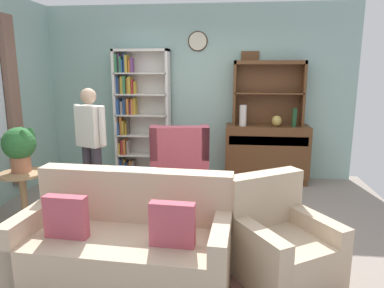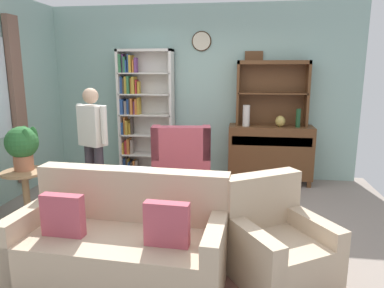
{
  "view_description": "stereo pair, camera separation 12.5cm",
  "coord_description": "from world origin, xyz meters",
  "px_view_note": "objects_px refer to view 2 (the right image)",
  "views": [
    {
      "loc": [
        0.53,
        -3.78,
        1.8
      ],
      "look_at": [
        0.1,
        0.2,
        0.95
      ],
      "focal_mm": 33.34,
      "sensor_mm": 36.0,
      "label": 1
    },
    {
      "loc": [
        0.66,
        -3.76,
        1.8
      ],
      "look_at": [
        0.1,
        0.2,
        0.95
      ],
      "focal_mm": 33.34,
      "sensor_mm": 36.0,
      "label": 2
    }
  ],
  "objects_px": {
    "vase_round": "(280,121)",
    "armchair_floral": "(276,247)",
    "couch_floral": "(123,242)",
    "plant_stand": "(26,189)",
    "vase_tall": "(246,116)",
    "bookshelf": "(142,112)",
    "coffee_table": "(137,205)",
    "potted_plant_large": "(23,145)",
    "book_stack": "(146,198)",
    "sideboard": "(270,151)",
    "person_reading": "(93,139)",
    "sideboard_hutch": "(272,84)",
    "potted_plant_small": "(59,206)",
    "wingback_chair": "(182,171)",
    "bottle_wine": "(298,118)"
  },
  "relations": [
    {
      "from": "vase_round",
      "to": "armchair_floral",
      "type": "distance_m",
      "value": 2.76
    },
    {
      "from": "couch_floral",
      "to": "plant_stand",
      "type": "height_order",
      "value": "couch_floral"
    },
    {
      "from": "vase_tall",
      "to": "couch_floral",
      "type": "relative_size",
      "value": 0.18
    },
    {
      "from": "bookshelf",
      "to": "vase_round",
      "type": "relative_size",
      "value": 12.35
    },
    {
      "from": "couch_floral",
      "to": "coffee_table",
      "type": "bearing_deg",
      "value": 97.33
    },
    {
      "from": "potted_plant_large",
      "to": "book_stack",
      "type": "relative_size",
      "value": 2.33
    },
    {
      "from": "sideboard",
      "to": "potted_plant_large",
      "type": "distance_m",
      "value": 3.55
    },
    {
      "from": "person_reading",
      "to": "book_stack",
      "type": "xyz_separation_m",
      "value": [
        0.94,
        -0.89,
        -0.43
      ]
    },
    {
      "from": "sideboard",
      "to": "couch_floral",
      "type": "height_order",
      "value": "sideboard"
    },
    {
      "from": "vase_round",
      "to": "person_reading",
      "type": "height_order",
      "value": "person_reading"
    },
    {
      "from": "sideboard_hutch",
      "to": "potted_plant_small",
      "type": "xyz_separation_m",
      "value": [
        -2.59,
        -1.99,
        -1.36
      ]
    },
    {
      "from": "potted_plant_large",
      "to": "coffee_table",
      "type": "bearing_deg",
      "value": -11.46
    },
    {
      "from": "wingback_chair",
      "to": "couch_floral",
      "type": "bearing_deg",
      "value": -95.22
    },
    {
      "from": "person_reading",
      "to": "couch_floral",
      "type": "bearing_deg",
      "value": -59.71
    },
    {
      "from": "bookshelf",
      "to": "coffee_table",
      "type": "height_order",
      "value": "bookshelf"
    },
    {
      "from": "sideboard_hutch",
      "to": "bottle_wine",
      "type": "height_order",
      "value": "sideboard_hutch"
    },
    {
      "from": "bookshelf",
      "to": "vase_tall",
      "type": "xyz_separation_m",
      "value": [
        1.71,
        -0.16,
        -0.0
      ]
    },
    {
      "from": "couch_floral",
      "to": "plant_stand",
      "type": "bearing_deg",
      "value": 147.19
    },
    {
      "from": "sideboard_hutch",
      "to": "coffee_table",
      "type": "bearing_deg",
      "value": -125.08
    },
    {
      "from": "sideboard",
      "to": "potted_plant_small",
      "type": "relative_size",
      "value": 3.91
    },
    {
      "from": "person_reading",
      "to": "coffee_table",
      "type": "bearing_deg",
      "value": -44.44
    },
    {
      "from": "couch_floral",
      "to": "armchair_floral",
      "type": "xyz_separation_m",
      "value": [
        1.33,
        0.14,
        -0.02
      ]
    },
    {
      "from": "bookshelf",
      "to": "coffee_table",
      "type": "bearing_deg",
      "value": -75.97
    },
    {
      "from": "bookshelf",
      "to": "coffee_table",
      "type": "distance_m",
      "value": 2.37
    },
    {
      "from": "bottle_wine",
      "to": "potted_plant_small",
      "type": "height_order",
      "value": "bottle_wine"
    },
    {
      "from": "wingback_chair",
      "to": "book_stack",
      "type": "xyz_separation_m",
      "value": [
        -0.15,
        -1.34,
        0.09
      ]
    },
    {
      "from": "plant_stand",
      "to": "coffee_table",
      "type": "distance_m",
      "value": 1.48
    },
    {
      "from": "armchair_floral",
      "to": "bottle_wine",
      "type": "bearing_deg",
      "value": 78.88
    },
    {
      "from": "potted_plant_small",
      "to": "vase_round",
      "type": "bearing_deg",
      "value": 33.68
    },
    {
      "from": "vase_round",
      "to": "coffee_table",
      "type": "bearing_deg",
      "value": -129.58
    },
    {
      "from": "couch_floral",
      "to": "coffee_table",
      "type": "height_order",
      "value": "couch_floral"
    },
    {
      "from": "sideboard",
      "to": "vase_tall",
      "type": "xyz_separation_m",
      "value": [
        -0.39,
        -0.08,
        0.57
      ]
    },
    {
      "from": "plant_stand",
      "to": "book_stack",
      "type": "xyz_separation_m",
      "value": [
        1.59,
        -0.34,
        0.1
      ]
    },
    {
      "from": "armchair_floral",
      "to": "book_stack",
      "type": "xyz_separation_m",
      "value": [
        -1.3,
        0.52,
        0.19
      ]
    },
    {
      "from": "sideboard",
      "to": "potted_plant_small",
      "type": "xyz_separation_m",
      "value": [
        -2.59,
        -1.88,
        -0.31
      ]
    },
    {
      "from": "coffee_table",
      "to": "bottle_wine",
      "type": "bearing_deg",
      "value": 46.02
    },
    {
      "from": "bottle_wine",
      "to": "book_stack",
      "type": "height_order",
      "value": "bottle_wine"
    },
    {
      "from": "vase_round",
      "to": "potted_plant_small",
      "type": "xyz_separation_m",
      "value": [
        -2.72,
        -1.81,
        -0.81
      ]
    },
    {
      "from": "vase_round",
      "to": "couch_floral",
      "type": "bearing_deg",
      "value": -119.58
    },
    {
      "from": "wingback_chair",
      "to": "potted_plant_small",
      "type": "bearing_deg",
      "value": -142.12
    },
    {
      "from": "vase_tall",
      "to": "wingback_chair",
      "type": "distance_m",
      "value": 1.37
    },
    {
      "from": "bottle_wine",
      "to": "sideboard",
      "type": "bearing_deg",
      "value": 167.11
    },
    {
      "from": "armchair_floral",
      "to": "potted_plant_small",
      "type": "height_order",
      "value": "armchair_floral"
    },
    {
      "from": "wingback_chair",
      "to": "plant_stand",
      "type": "height_order",
      "value": "wingback_chair"
    },
    {
      "from": "potted_plant_large",
      "to": "coffee_table",
      "type": "relative_size",
      "value": 0.66
    },
    {
      "from": "sideboard_hutch",
      "to": "bottle_wine",
      "type": "distance_m",
      "value": 0.66
    },
    {
      "from": "bottle_wine",
      "to": "potted_plant_small",
      "type": "bearing_deg",
      "value": -149.01
    },
    {
      "from": "potted_plant_small",
      "to": "coffee_table",
      "type": "xyz_separation_m",
      "value": [
        1.03,
        -0.23,
        0.16
      ]
    },
    {
      "from": "bookshelf",
      "to": "book_stack",
      "type": "relative_size",
      "value": 9.24
    },
    {
      "from": "vase_round",
      "to": "book_stack",
      "type": "bearing_deg",
      "value": -126.07
    }
  ]
}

